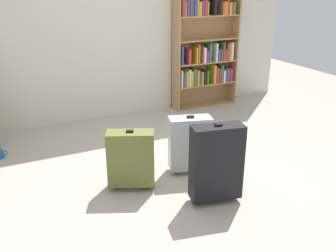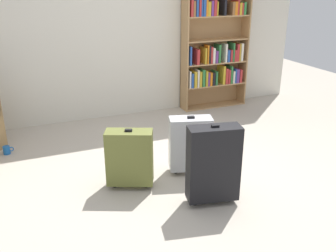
{
  "view_description": "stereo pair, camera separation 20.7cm",
  "coord_description": "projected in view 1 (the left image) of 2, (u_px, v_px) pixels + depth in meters",
  "views": [
    {
      "loc": [
        -1.67,
        -3.0,
        1.91
      ],
      "look_at": [
        -0.16,
        0.13,
        0.55
      ],
      "focal_mm": 40.46,
      "sensor_mm": 36.0,
      "label": 1
    },
    {
      "loc": [
        -1.48,
        -3.08,
        1.91
      ],
      "look_at": [
        -0.16,
        0.13,
        0.55
      ],
      "focal_mm": 40.46,
      "sensor_mm": 36.0,
      "label": 2
    }
  ],
  "objects": [
    {
      "name": "back_wall",
      "position": [
        115.0,
        25.0,
        5.24
      ],
      "size": [
        5.57,
        0.1,
        2.6
      ],
      "primitive_type": "cube",
      "color": "beige",
      "rests_on": "ground"
    },
    {
      "name": "suitcase_silver",
      "position": [
        190.0,
        143.0,
        3.89
      ],
      "size": [
        0.47,
        0.31,
        0.63
      ],
      "color": "#B7BABF",
      "rests_on": "ground"
    },
    {
      "name": "suitcase_black",
      "position": [
        216.0,
        162.0,
        3.33
      ],
      "size": [
        0.48,
        0.27,
        0.76
      ],
      "color": "black",
      "rests_on": "ground"
    },
    {
      "name": "ground_plane",
      "position": [
        188.0,
        177.0,
        3.88
      ],
      "size": [
        9.75,
        9.75,
        0.0
      ],
      "primitive_type": "plane",
      "color": "#B2A899"
    },
    {
      "name": "suitcase_olive",
      "position": [
        131.0,
        158.0,
        3.58
      ],
      "size": [
        0.48,
        0.35,
        0.61
      ],
      "color": "brown",
      "rests_on": "ground"
    },
    {
      "name": "bookshelf",
      "position": [
        205.0,
        34.0,
        5.69
      ],
      "size": [
        1.04,
        0.25,
        2.07
      ],
      "color": "#A87F51",
      "rests_on": "ground"
    },
    {
      "name": "mug",
      "position": [
        1.0,
        154.0,
        4.28
      ],
      "size": [
        0.12,
        0.08,
        0.1
      ],
      "color": "#1959A5",
      "rests_on": "ground"
    }
  ]
}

